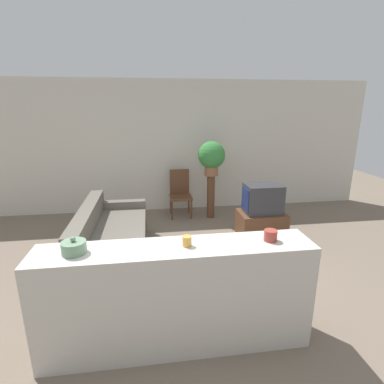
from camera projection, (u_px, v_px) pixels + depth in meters
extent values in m
plane|color=#756656|center=(173.00, 309.00, 3.34)|extent=(14.00, 14.00, 0.00)
cube|color=beige|center=(159.00, 147.00, 6.23)|extent=(9.00, 0.06, 2.70)
cube|color=#605B51|center=(115.00, 243.00, 4.38)|extent=(0.91, 1.98, 0.48)
cube|color=#605B51|center=(87.00, 219.00, 4.23)|extent=(0.20, 1.98, 0.31)
cube|color=#605B51|center=(106.00, 272.00, 3.50)|extent=(0.91, 0.16, 0.60)
cube|color=#605B51|center=(120.00, 217.00, 5.23)|extent=(0.91, 0.16, 0.60)
cube|color=brown|center=(261.00, 224.00, 5.16)|extent=(0.78, 0.55, 0.43)
cube|color=#333338|center=(263.00, 199.00, 5.03)|extent=(0.60, 0.43, 0.49)
cube|color=navy|center=(245.00, 199.00, 4.99)|extent=(0.02, 0.35, 0.38)
cube|color=brown|center=(181.00, 197.00, 6.04)|extent=(0.44, 0.44, 0.04)
cube|color=brown|center=(179.00, 181.00, 6.15)|extent=(0.40, 0.04, 0.51)
cylinder|color=brown|center=(172.00, 211.00, 5.89)|extent=(0.04, 0.04, 0.39)
cylinder|color=brown|center=(191.00, 210.00, 5.94)|extent=(0.04, 0.04, 0.39)
cylinder|color=brown|center=(171.00, 205.00, 6.25)|extent=(0.04, 0.04, 0.39)
cylinder|color=brown|center=(189.00, 204.00, 6.30)|extent=(0.04, 0.04, 0.39)
cylinder|color=brown|center=(211.00, 197.00, 5.98)|extent=(0.15, 0.15, 0.87)
cylinder|color=#8E5B3D|center=(211.00, 171.00, 5.84)|extent=(0.26, 0.26, 0.18)
sphere|color=#38843D|center=(212.00, 155.00, 5.75)|extent=(0.53, 0.53, 0.53)
cube|color=beige|center=(177.00, 297.00, 2.71)|extent=(2.43, 0.44, 1.01)
cylinder|color=gray|center=(74.00, 247.00, 2.45)|extent=(0.20, 0.20, 0.10)
sphere|color=gray|center=(73.00, 239.00, 2.43)|extent=(0.04, 0.04, 0.04)
cylinder|color=gold|center=(187.00, 241.00, 2.57)|extent=(0.08, 0.08, 0.09)
cylinder|color=#99382D|center=(271.00, 235.00, 2.67)|extent=(0.12, 0.12, 0.10)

